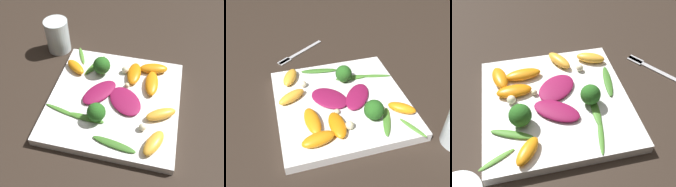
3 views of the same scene
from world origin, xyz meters
The scene contains 21 objects.
ground_plane centered at (0.00, 0.00, 0.00)m, with size 2.40×2.40×0.00m, color #2D231C.
plate centered at (0.00, 0.00, 0.01)m, with size 0.30×0.30×0.02m.
fork centered at (-0.26, -0.07, 0.00)m, with size 0.11×0.15×0.01m.
radicchio_leaf_0 centered at (0.01, 0.04, 0.03)m, with size 0.11×0.09×0.01m.
radicchio_leaf_1 centered at (-0.01, -0.03, 0.03)m, with size 0.11×0.11×0.01m.
orange_segment_0 centered at (0.07, 0.12, 0.03)m, with size 0.06×0.07×0.02m.
orange_segment_1 centered at (-0.11, -0.11, 0.03)m, with size 0.07×0.05×0.02m.
orange_segment_2 centered at (0.08, -0.03, 0.03)m, with size 0.08×0.04×0.02m.
orange_segment_3 centered at (0.11, -0.08, 0.03)m, with size 0.04×0.08×0.02m.
orange_segment_4 centered at (-0.03, -0.11, 0.03)m, with size 0.06×0.07×0.02m.
orange_segment_5 centered at (0.06, -0.08, 0.03)m, with size 0.08×0.04×0.02m.
broccoli_floret_0 centered at (-0.07, 0.03, 0.05)m, with size 0.04×0.04×0.05m.
broccoli_floret_1 centered at (0.08, 0.05, 0.05)m, with size 0.04×0.04×0.05m.
arugula_sprig_0 centered at (-0.07, 0.05, 0.03)m, with size 0.02×0.09×0.01m.
arugula_sprig_1 centered at (0.13, 0.12, 0.02)m, with size 0.07×0.04×0.00m.
arugula_sprig_2 centered at (-0.12, -0.03, 0.03)m, with size 0.03×0.10×0.01m.
arugula_sprig_3 centered at (0.10, 0.07, 0.03)m, with size 0.08×0.05×0.01m.
arugula_sprig_4 centered at (-0.07, 0.11, 0.02)m, with size 0.03×0.09×0.00m.
macadamia_nut_0 centered at (0.04, -0.02, 0.03)m, with size 0.01×0.01×0.01m.
macadamia_nut_1 centered at (-0.07, -0.08, 0.03)m, with size 0.02×0.02×0.02m.
macadamia_nut_2 centered at (0.09, -0.01, 0.03)m, with size 0.02×0.02×0.02m.
Camera 2 is at (0.44, -0.13, 0.44)m, focal length 42.00 mm.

